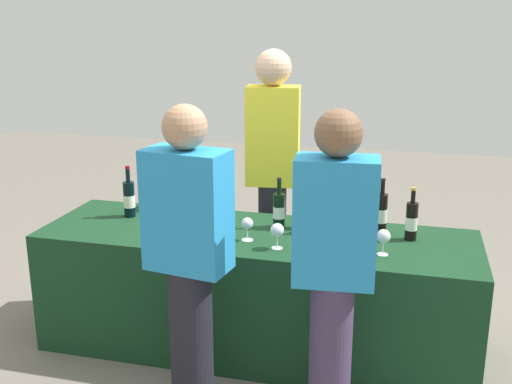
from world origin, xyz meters
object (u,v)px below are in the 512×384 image
at_px(wine_bottle_2, 303,209).
at_px(guest_0, 189,254).
at_px(wine_bottle_4, 350,215).
at_px(server_pouring, 273,167).
at_px(wine_bottle_5, 381,213).
at_px(wine_bottle_1, 279,210).
at_px(wine_glass_1, 277,231).
at_px(guest_1, 334,266).
at_px(wine_bottle_0, 129,199).
at_px(wine_bottle_3, 327,213).
at_px(wine_glass_2, 383,237).
at_px(wine_bottle_6, 411,221).
at_px(wine_glass_0, 247,224).

bearing_deg(wine_bottle_2, guest_0, -115.84).
distance_m(wine_bottle_4, server_pouring, 0.77).
distance_m(wine_bottle_2, guest_0, 0.93).
relative_size(wine_bottle_4, wine_bottle_5, 1.03).
xyz_separation_m(wine_bottle_1, wine_glass_1, (0.07, -0.35, -0.01)).
bearing_deg(guest_1, wine_bottle_0, 145.58).
height_order(wine_bottle_3, guest_0, guest_0).
bearing_deg(wine_bottle_0, wine_bottle_5, 3.19).
distance_m(wine_bottle_1, wine_bottle_4, 0.43).
height_order(wine_bottle_5, guest_1, guest_1).
relative_size(server_pouring, guest_1, 1.11).
distance_m(wine_glass_2, server_pouring, 1.10).
bearing_deg(wine_glass_2, guest_1, -110.92).
relative_size(wine_bottle_5, guest_0, 0.21).
bearing_deg(wine_bottle_2, wine_bottle_1, -173.77).
distance_m(wine_bottle_1, wine_bottle_2, 0.14).
bearing_deg(wine_bottle_3, server_pouring, 132.17).
bearing_deg(wine_bottle_4, wine_glass_2, -51.72).
relative_size(wine_bottle_0, wine_bottle_3, 0.98).
bearing_deg(wine_bottle_5, wine_bottle_3, -166.54).
relative_size(wine_bottle_2, wine_bottle_3, 0.95).
relative_size(wine_bottle_4, wine_glass_2, 2.37).
xyz_separation_m(wine_bottle_2, wine_bottle_6, (0.62, -0.04, -0.01)).
relative_size(wine_bottle_2, wine_bottle_5, 0.97).
relative_size(wine_glass_2, server_pouring, 0.08).
bearing_deg(server_pouring, guest_0, 77.75).
distance_m(wine_bottle_2, wine_bottle_6, 0.63).
relative_size(wine_glass_1, wine_glass_2, 1.01).
height_order(wine_bottle_0, server_pouring, server_pouring).
distance_m(wine_bottle_3, wine_glass_1, 0.40).
bearing_deg(wine_bottle_5, wine_glass_1, -142.78).
height_order(wine_bottle_4, wine_bottle_6, wine_bottle_4).
bearing_deg(wine_glass_1, wine_glass_0, 156.70).
relative_size(wine_bottle_6, server_pouring, 0.17).
distance_m(wine_glass_0, guest_0, 0.57).
height_order(wine_bottle_0, wine_glass_2, wine_bottle_0).
xyz_separation_m(wine_bottle_1, server_pouring, (-0.15, 0.46, 0.15)).
bearing_deg(wine_bottle_5, wine_bottle_2, -175.60).
height_order(wine_bottle_4, guest_0, guest_0).
xyz_separation_m(wine_bottle_2, wine_bottle_5, (0.45, 0.03, 0.00)).
distance_m(wine_bottle_1, wine_glass_2, 0.70).
height_order(wine_bottle_4, wine_glass_1, wine_bottle_4).
bearing_deg(wine_bottle_0, server_pouring, 31.53).
relative_size(wine_bottle_1, wine_bottle_2, 0.96).
height_order(wine_glass_1, guest_0, guest_0).
xyz_separation_m(wine_bottle_5, wine_glass_0, (-0.72, -0.32, -0.02)).
bearing_deg(guest_1, wine_glass_0, 130.41).
height_order(wine_glass_2, server_pouring, server_pouring).
distance_m(wine_bottle_3, server_pouring, 0.66).
bearing_deg(server_pouring, wine_bottle_5, 144.09).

